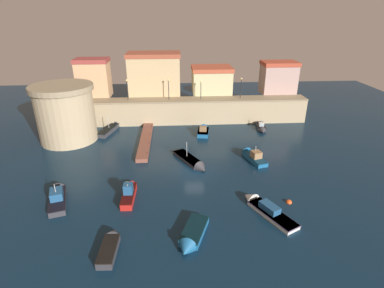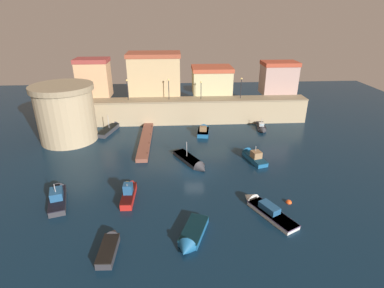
% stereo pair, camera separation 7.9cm
% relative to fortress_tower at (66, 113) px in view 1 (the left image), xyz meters
% --- Properties ---
extents(ground_plane, '(100.73, 100.73, 0.00)m').
position_rel_fortress_tower_xyz_m(ground_plane, '(19.00, -11.43, -4.45)').
color(ground_plane, '#0C2338').
extents(quay_wall, '(42.78, 3.48, 4.40)m').
position_rel_fortress_tower_xyz_m(quay_wall, '(19.00, 6.95, -2.25)').
color(quay_wall, tan).
rests_on(quay_wall, ground).
extents(old_town_backdrop, '(40.37, 6.19, 7.70)m').
position_rel_fortress_tower_xyz_m(old_town_backdrop, '(17.77, 11.15, 3.06)').
color(old_town_backdrop, tan).
rests_on(old_town_backdrop, ground).
extents(fortress_tower, '(9.23, 9.23, 8.79)m').
position_rel_fortress_tower_xyz_m(fortress_tower, '(0.00, 0.00, 0.00)').
color(fortress_tower, tan).
rests_on(fortress_tower, ground).
extents(pier_dock, '(1.63, 14.07, 0.70)m').
position_rel_fortress_tower_xyz_m(pier_dock, '(12.04, -1.68, -4.17)').
color(pier_dock, brown).
rests_on(pier_dock, ground).
extents(quay_lamp_0, '(0.32, 0.32, 3.61)m').
position_rel_fortress_tower_xyz_m(quay_lamp_0, '(8.61, 6.95, 2.33)').
color(quay_lamp_0, black).
rests_on(quay_lamp_0, quay_wall).
extents(quay_lamp_1, '(0.32, 0.32, 3.60)m').
position_rel_fortress_tower_xyz_m(quay_lamp_1, '(15.76, 6.95, 2.32)').
color(quay_lamp_1, black).
rests_on(quay_lamp_1, quay_wall).
extents(quay_lamp_2, '(0.32, 0.32, 3.12)m').
position_rel_fortress_tower_xyz_m(quay_lamp_2, '(21.42, 6.95, 2.04)').
color(quay_lamp_2, black).
rests_on(quay_lamp_2, quay_wall).
extents(quay_lamp_3, '(0.32, 0.32, 3.64)m').
position_rel_fortress_tower_xyz_m(quay_lamp_3, '(28.52, 6.95, 2.34)').
color(quay_lamp_3, black).
rests_on(quay_lamp_3, quay_wall).
extents(moored_boat_0, '(1.31, 5.60, 2.26)m').
position_rel_fortress_tower_xyz_m(moored_boat_0, '(11.44, -16.62, -3.88)').
color(moored_boat_0, red).
rests_on(moored_boat_0, ground).
extents(moored_boat_1, '(4.78, 6.94, 3.16)m').
position_rel_fortress_tower_xyz_m(moored_boat_1, '(19.01, -9.55, -4.19)').
color(moored_boat_1, '#333338').
rests_on(moored_boat_1, ground).
extents(moored_boat_2, '(2.98, 5.89, 2.60)m').
position_rel_fortress_tower_xyz_m(moored_boat_2, '(27.25, -8.24, -4.00)').
color(moored_boat_2, '#195689').
rests_on(moored_boat_2, ground).
extents(moored_boat_3, '(4.72, 7.00, 1.68)m').
position_rel_fortress_tower_xyz_m(moored_boat_3, '(25.57, -20.07, -4.12)').
color(moored_boat_3, silver).
rests_on(moored_boat_3, ground).
extents(moored_boat_4, '(2.36, 4.63, 1.96)m').
position_rel_fortress_tower_xyz_m(moored_boat_4, '(21.43, 1.56, -4.01)').
color(moored_boat_4, '#195689').
rests_on(moored_boat_4, ground).
extents(moored_boat_5, '(1.48, 4.56, 1.25)m').
position_rel_fortress_tower_xyz_m(moored_boat_5, '(10.76, -24.73, -4.07)').
color(moored_boat_5, '#333338').
rests_on(moored_boat_5, ground).
extents(moored_boat_6, '(3.46, 5.49, 1.66)m').
position_rel_fortress_tower_xyz_m(moored_boat_6, '(17.84, -24.14, -4.09)').
color(moored_boat_6, '#195689').
rests_on(moored_boat_6, ground).
extents(moored_boat_7, '(3.13, 6.90, 3.16)m').
position_rel_fortress_tower_xyz_m(moored_boat_7, '(5.79, 3.64, -4.07)').
color(moored_boat_7, '#333338').
rests_on(moored_boat_7, ground).
extents(moored_boat_8, '(1.89, 4.83, 2.20)m').
position_rel_fortress_tower_xyz_m(moored_boat_8, '(31.53, 2.39, -4.10)').
color(moored_boat_8, '#333338').
rests_on(moored_boat_8, ground).
extents(moored_boat_9, '(3.36, 6.59, 2.92)m').
position_rel_fortress_tower_xyz_m(moored_boat_9, '(3.67, -16.69, -3.95)').
color(moored_boat_9, '#333338').
rests_on(moored_boat_9, ground).
extents(mooring_buoy_0, '(0.78, 0.78, 0.78)m').
position_rel_fortress_tower_xyz_m(mooring_buoy_0, '(10.81, -14.14, -4.45)').
color(mooring_buoy_0, yellow).
rests_on(mooring_buoy_0, ground).
extents(mooring_buoy_1, '(0.65, 0.65, 0.65)m').
position_rel_fortress_tower_xyz_m(mooring_buoy_1, '(28.68, -18.95, -4.45)').
color(mooring_buoy_1, '#EA4C19').
rests_on(mooring_buoy_1, ground).
extents(mooring_buoy_2, '(0.53, 0.53, 0.53)m').
position_rel_fortress_tower_xyz_m(mooring_buoy_2, '(27.41, -5.84, -4.45)').
color(mooring_buoy_2, red).
rests_on(mooring_buoy_2, ground).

